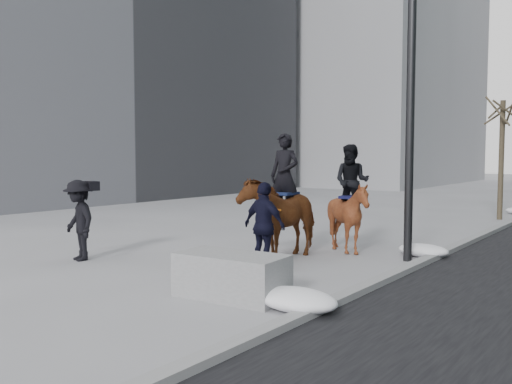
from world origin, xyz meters
The scene contains 11 objects.
ground centered at (0.00, 0.00, 0.00)m, with size 120.00×120.00×0.00m, color gray.
curb centered at (3.00, 10.00, 0.06)m, with size 0.25×90.00×0.12m, color gray.
building_left centered at (-19.00, 10.00, 10.00)m, with size 12.00×26.00×20.00m, color #595960.
planter centered at (1.46, -1.40, 0.36)m, with size 1.78×0.89×0.71m, color gray.
tree_near centered at (2.40, 12.36, 2.32)m, with size 1.20×1.20×4.65m, color #362D20, non-canonical shape.
mounted_left centered at (0.15, 1.94, 1.03)m, with size 1.06×2.18×2.78m.
mounted_right centered at (1.14, 3.30, 1.02)m, with size 1.61×1.74×2.54m.
feeder centered at (0.62, 0.66, 0.88)m, with size 1.07×0.91×1.75m.
camera_crew centered at (-3.14, -1.02, 0.89)m, with size 1.27×0.93×1.75m.
lamppost centered at (2.60, 3.45, 4.99)m, with size 0.25×2.72×9.09m.
snow_piles centered at (2.70, 4.52, 0.15)m, with size 1.31×16.68×0.33m.
Camera 1 is at (6.93, -8.03, 2.31)m, focal length 38.00 mm.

